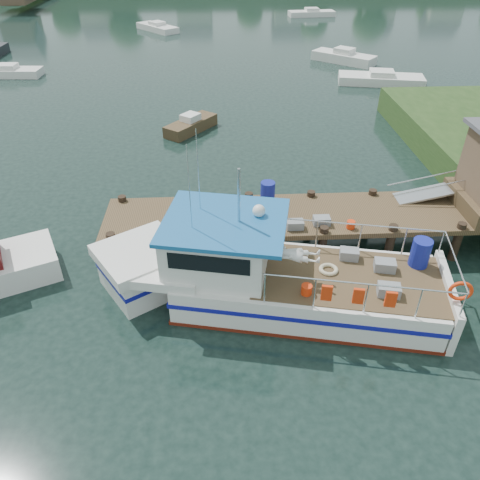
{
  "coord_description": "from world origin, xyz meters",
  "views": [
    {
      "loc": [
        -1.7,
        -14.92,
        10.67
      ],
      "look_at": [
        -1.0,
        -1.5,
        1.3
      ],
      "focal_mm": 35.0,
      "sensor_mm": 36.0,
      "label": 1
    }
  ],
  "objects_px": {
    "moored_b": "(344,57)",
    "moored_c": "(381,79)",
    "moored_rowboat": "(191,125)",
    "dock": "(439,190)",
    "lobster_boat": "(263,275)",
    "moored_a": "(9,72)",
    "moored_d": "(157,27)",
    "moored_far": "(312,13)"
  },
  "relations": [
    {
      "from": "moored_b",
      "to": "moored_c",
      "type": "relative_size",
      "value": 0.81
    },
    {
      "from": "moored_c",
      "to": "moored_rowboat",
      "type": "bearing_deg",
      "value": -126.46
    },
    {
      "from": "dock",
      "to": "lobster_boat",
      "type": "distance_m",
      "value": 7.63
    },
    {
      "from": "moored_c",
      "to": "moored_a",
      "type": "bearing_deg",
      "value": -165.35
    },
    {
      "from": "lobster_boat",
      "to": "moored_d",
      "type": "relative_size",
      "value": 2.12
    },
    {
      "from": "dock",
      "to": "moored_d",
      "type": "distance_m",
      "value": 44.25
    },
    {
      "from": "moored_c",
      "to": "moored_d",
      "type": "xyz_separation_m",
      "value": [
        -18.91,
        20.99,
        -0.01
      ]
    },
    {
      "from": "moored_rowboat",
      "to": "moored_b",
      "type": "relative_size",
      "value": 0.67
    },
    {
      "from": "moored_b",
      "to": "moored_c",
      "type": "bearing_deg",
      "value": -72.53
    },
    {
      "from": "moored_far",
      "to": "moored_b",
      "type": "bearing_deg",
      "value": -113.04
    },
    {
      "from": "moored_b",
      "to": "moored_far",
      "type": "bearing_deg",
      "value": 92.39
    },
    {
      "from": "moored_a",
      "to": "moored_d",
      "type": "relative_size",
      "value": 0.93
    },
    {
      "from": "lobster_boat",
      "to": "moored_a",
      "type": "distance_m",
      "value": 32.81
    },
    {
      "from": "moored_b",
      "to": "moored_d",
      "type": "bearing_deg",
      "value": 145.82
    },
    {
      "from": "moored_rowboat",
      "to": "moored_far",
      "type": "bearing_deg",
      "value": 48.08
    },
    {
      "from": "moored_d",
      "to": "moored_rowboat",
      "type": "bearing_deg",
      "value": -90.75
    },
    {
      "from": "moored_a",
      "to": "moored_d",
      "type": "distance_m",
      "value": 20.22
    },
    {
      "from": "moored_far",
      "to": "moored_d",
      "type": "bearing_deg",
      "value": -176.44
    },
    {
      "from": "lobster_boat",
      "to": "moored_b",
      "type": "height_order",
      "value": "lobster_boat"
    },
    {
      "from": "dock",
      "to": "moored_a",
      "type": "bearing_deg",
      "value": 135.44
    },
    {
      "from": "moored_rowboat",
      "to": "moored_far",
      "type": "xyz_separation_m",
      "value": [
        14.06,
        37.99,
        -0.02
      ]
    },
    {
      "from": "dock",
      "to": "moored_a",
      "type": "distance_m",
      "value": 34.73
    },
    {
      "from": "moored_rowboat",
      "to": "moored_b",
      "type": "distance_m",
      "value": 19.92
    },
    {
      "from": "dock",
      "to": "moored_far",
      "type": "distance_m",
      "value": 50.16
    },
    {
      "from": "lobster_boat",
      "to": "moored_b",
      "type": "relative_size",
      "value": 2.2
    },
    {
      "from": "dock",
      "to": "moored_d",
      "type": "relative_size",
      "value": 2.98
    },
    {
      "from": "lobster_boat",
      "to": "moored_far",
      "type": "height_order",
      "value": "lobster_boat"
    },
    {
      "from": "moored_b",
      "to": "moored_c",
      "type": "height_order",
      "value": "moored_b"
    },
    {
      "from": "dock",
      "to": "moored_far",
      "type": "height_order",
      "value": "dock"
    },
    {
      "from": "moored_rowboat",
      "to": "lobster_boat",
      "type": "bearing_deg",
      "value": -100.73
    },
    {
      "from": "moored_rowboat",
      "to": "moored_d",
      "type": "height_order",
      "value": "moored_rowboat"
    },
    {
      "from": "dock",
      "to": "moored_b",
      "type": "bearing_deg",
      "value": 83.55
    },
    {
      "from": "moored_b",
      "to": "moored_d",
      "type": "xyz_separation_m",
      "value": [
        -17.55,
        14.58,
        -0.09
      ]
    },
    {
      "from": "moored_b",
      "to": "moored_c",
      "type": "distance_m",
      "value": 6.56
    },
    {
      "from": "dock",
      "to": "moored_b",
      "type": "distance_m",
      "value": 27.43
    },
    {
      "from": "dock",
      "to": "lobster_boat",
      "type": "xyz_separation_m",
      "value": [
        -6.84,
        -3.17,
        -1.21
      ]
    },
    {
      "from": "lobster_boat",
      "to": "moored_d",
      "type": "xyz_separation_m",
      "value": [
        -7.64,
        44.95,
        -0.68
      ]
    },
    {
      "from": "moored_far",
      "to": "moored_c",
      "type": "height_order",
      "value": "moored_c"
    },
    {
      "from": "moored_c",
      "to": "moored_b",
      "type": "bearing_deg",
      "value": 123.55
    },
    {
      "from": "lobster_boat",
      "to": "moored_c",
      "type": "xyz_separation_m",
      "value": [
        11.27,
        23.95,
        -0.66
      ]
    },
    {
      "from": "dock",
      "to": "moored_far",
      "type": "relative_size",
      "value": 2.8
    },
    {
      "from": "lobster_boat",
      "to": "moored_c",
      "type": "distance_m",
      "value": 26.48
    }
  ]
}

